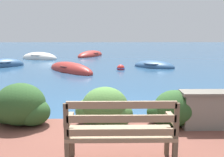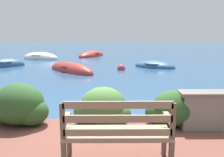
% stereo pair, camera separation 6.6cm
% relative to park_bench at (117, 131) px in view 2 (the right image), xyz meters
% --- Properties ---
extents(ground_plane, '(80.00, 80.00, 0.00)m').
position_rel_park_bench_xyz_m(ground_plane, '(-0.13, 1.79, -0.70)').
color(ground_plane, navy).
extents(park_bench, '(1.42, 0.48, 0.93)m').
position_rel_park_bench_xyz_m(park_bench, '(0.00, 0.00, 0.00)').
color(park_bench, brown).
rests_on(park_bench, patio_terrace).
extents(hedge_clump_left, '(1.18, 0.85, 0.80)m').
position_rel_park_bench_xyz_m(hedge_clump_left, '(-1.83, 1.51, -0.14)').
color(hedge_clump_left, '#284C23').
rests_on(hedge_clump_left, patio_terrace).
extents(hedge_clump_centre, '(1.08, 0.78, 0.74)m').
position_rel_park_bench_xyz_m(hedge_clump_centre, '(-0.24, 1.44, -0.16)').
color(hedge_clump_centre, '#426B33').
rests_on(hedge_clump_centre, patio_terrace).
extents(hedge_clump_right, '(0.99, 0.71, 0.67)m').
position_rel_park_bench_xyz_m(hedge_clump_right, '(1.07, 1.42, -0.19)').
color(hedge_clump_right, '#284C23').
rests_on(hedge_clump_right, patio_terrace).
extents(rowboat_nearest, '(2.97, 3.13, 0.80)m').
position_rel_park_bench_xyz_m(rowboat_nearest, '(-2.03, 9.21, -0.64)').
color(rowboat_nearest, '#9E2D28').
rests_on(rowboat_nearest, ground_plane).
extents(rowboat_mid, '(2.64, 2.32, 0.63)m').
position_rel_park_bench_xyz_m(rowboat_mid, '(2.40, 10.65, -0.65)').
color(rowboat_mid, '#2D517A').
rests_on(rowboat_mid, ground_plane).
extents(rowboat_far, '(2.49, 2.13, 0.78)m').
position_rel_park_bench_xyz_m(rowboat_far, '(-6.10, 11.03, -0.64)').
color(rowboat_far, '#2D517A').
rests_on(rowboat_far, ground_plane).
extents(rowboat_outer, '(3.00, 2.10, 0.86)m').
position_rel_park_bench_xyz_m(rowboat_outer, '(-5.06, 14.79, -0.63)').
color(rowboat_outer, silver).
rests_on(rowboat_outer, ground_plane).
extents(rowboat_distant, '(2.53, 3.47, 0.75)m').
position_rel_park_bench_xyz_m(rowboat_distant, '(-1.58, 16.92, -0.64)').
color(rowboat_distant, '#9E2D28').
rests_on(rowboat_distant, ground_plane).
extents(mooring_buoy, '(0.43, 0.43, 0.39)m').
position_rel_park_bench_xyz_m(mooring_buoy, '(0.49, 9.74, -0.63)').
color(mooring_buoy, red).
rests_on(mooring_buoy, ground_plane).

